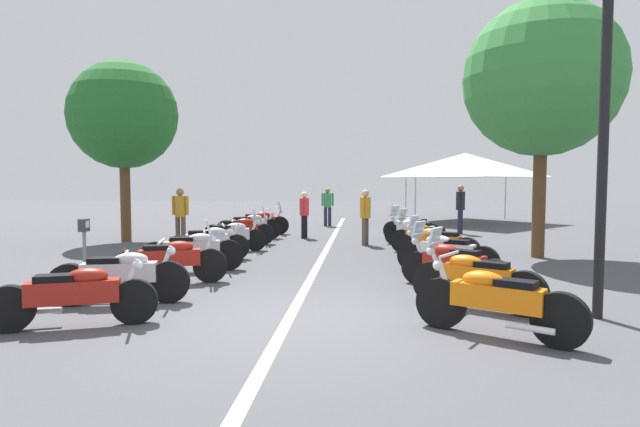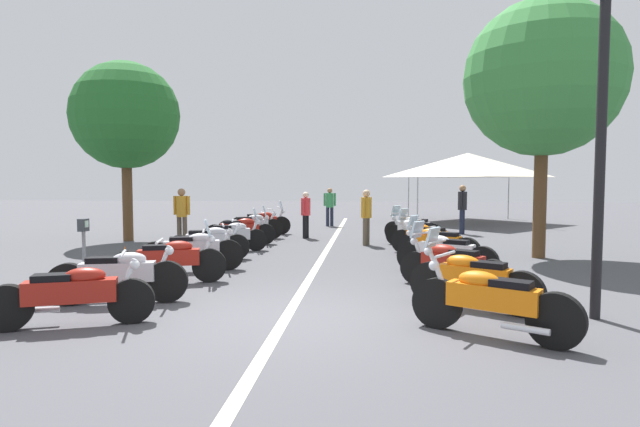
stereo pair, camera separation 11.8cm
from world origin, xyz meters
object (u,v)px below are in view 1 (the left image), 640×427
motorcycle_left_row_2 (171,259)px  motorcycle_right_row_4 (437,244)px  motorcycle_left_row_0 (75,294)px  motorcycle_left_row_4 (209,242)px  motorcycle_right_row_3 (445,252)px  bystander_4 (460,205)px  motorcycle_right_row_2 (452,264)px  bystander_1 (304,211)px  motorcycle_left_row_8 (259,222)px  bystander_0 (328,204)px  traffic_cone_0 (125,261)px  motorcycle_left_row_3 (193,250)px  motorcycle_left_row_5 (231,235)px  motorcycle_left_row_1 (121,275)px  motorcycle_right_row_7 (411,227)px  motorcycle_left_row_7 (250,226)px  motorcycle_right_row_5 (425,237)px  roadside_tree_1 (542,79)px  roadside_tree_0 (123,116)px  motorcycle_right_row_1 (475,278)px  motorcycle_right_row_0 (495,301)px  event_tent (465,165)px  parking_meter (84,241)px  street_lamp_twin_globe (605,84)px  bystander_3 (365,213)px  motorcycle_right_row_6 (414,231)px

motorcycle_left_row_2 → motorcycle_right_row_4: motorcycle_left_row_2 is taller
motorcycle_left_row_0 → motorcycle_left_row_4: bearing=69.4°
motorcycle_right_row_3 → bystander_4: (8.29, -1.80, 0.58)m
motorcycle_right_row_2 → bystander_1: 8.70m
motorcycle_left_row_8 → bystander_0: size_ratio=1.30×
traffic_cone_0 → bystander_1: (7.13, -2.90, 0.62)m
motorcycle_right_row_4 → motorcycle_left_row_2: bearing=58.9°
motorcycle_left_row_3 → motorcycle_left_row_5: bearing=71.7°
motorcycle_right_row_2 → bystander_1: bearing=-30.5°
motorcycle_left_row_1 → motorcycle_right_row_4: 7.22m
motorcycle_left_row_2 → bystander_0: bystander_0 is taller
motorcycle_left_row_0 → motorcycle_right_row_7: motorcycle_left_row_0 is taller
motorcycle_left_row_7 → motorcycle_right_row_5: (-3.03, -5.36, -0.00)m
bystander_4 → roadside_tree_1: roadside_tree_1 is taller
motorcycle_left_row_5 → roadside_tree_0: 5.77m
bystander_0 → roadside_tree_1: size_ratio=0.25×
motorcycle_left_row_4 → motorcycle_right_row_4: bearing=-13.5°
motorcycle_left_row_8 → bystander_4: size_ratio=1.18×
motorcycle_left_row_5 → motorcycle_right_row_1: size_ratio=1.06×
motorcycle_right_row_0 → motorcycle_right_row_2: (2.91, 0.05, -0.01)m
motorcycle_right_row_3 → roadside_tree_0: bearing=-0.5°
bystander_0 → bystander_1: bystander_0 is taller
bystander_0 → bystander_4: 5.74m
motorcycle_right_row_4 → event_tent: 12.56m
motorcycle_right_row_1 → motorcycle_left_row_8: bearing=-31.2°
parking_meter → motorcycle_right_row_5: bearing=41.8°
motorcycle_left_row_8 → traffic_cone_0: bearing=-116.9°
street_lamp_twin_globe → bystander_0: (14.37, 4.87, -2.35)m
motorcycle_left_row_4 → bystander_1: bearing=56.4°
motorcycle_right_row_7 → parking_meter: size_ratio=1.40×
motorcycle_right_row_4 → bystander_3: (3.22, 1.70, 0.52)m
motorcycle_right_row_4 → parking_meter: 7.63m
motorcycle_right_row_4 → bystander_4: 7.03m
motorcycle_left_row_8 → motorcycle_right_row_7: (-1.49, -5.24, -0.02)m
motorcycle_right_row_3 → motorcycle_left_row_3: bearing=29.9°
motorcycle_right_row_7 → motorcycle_left_row_7: bearing=29.8°
motorcycle_right_row_6 → bystander_0: (6.54, 3.02, 0.49)m
motorcycle_left_row_5 → bystander_0: bystander_0 is taller
motorcycle_left_row_3 → roadside_tree_0: roadside_tree_0 is taller
motorcycle_left_row_0 → motorcycle_left_row_2: motorcycle_left_row_2 is taller
motorcycle_right_row_0 → motorcycle_right_row_4: (5.88, -0.10, -0.01)m
motorcycle_right_row_0 → event_tent: 18.28m
motorcycle_left_row_7 → roadside_tree_0: 5.31m
motorcycle_left_row_2 → traffic_cone_0: bearing=132.2°
motorcycle_left_row_7 → bystander_4: bystander_4 is taller
bystander_0 → roadside_tree_0: roadside_tree_0 is taller
bystander_0 → event_tent: size_ratio=0.29×
motorcycle_left_row_5 → roadside_tree_0: bearing=135.0°
motorcycle_left_row_7 → motorcycle_left_row_8: size_ratio=0.97×
motorcycle_left_row_3 → bystander_1: 6.79m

